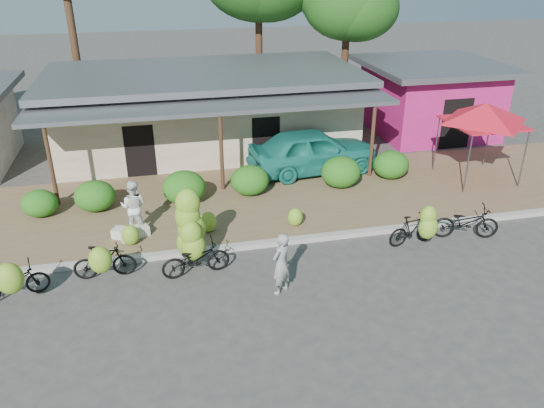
{
  "coord_description": "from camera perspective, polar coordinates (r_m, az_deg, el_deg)",
  "views": [
    {
      "loc": [
        -2.17,
        -11.22,
        7.86
      ],
      "look_at": [
        0.93,
        2.3,
        1.2
      ],
      "focal_mm": 35.0,
      "sensor_mm": 36.0,
      "label": 1
    }
  ],
  "objects": [
    {
      "name": "ground",
      "position": [
        13.87,
        -1.64,
        -8.88
      ],
      "size": [
        100.0,
        100.0,
        0.0
      ],
      "primitive_type": "plane",
      "color": "#3E3C3A",
      "rests_on": "ground"
    },
    {
      "name": "sidewalk",
      "position": [
        18.12,
        -4.78,
        0.07
      ],
      "size": [
        60.0,
        6.0,
        0.12
      ],
      "primitive_type": "cube",
      "color": "olive",
      "rests_on": "ground"
    },
    {
      "name": "curb",
      "position": [
        15.49,
        -3.12,
        -4.56
      ],
      "size": [
        60.0,
        0.25,
        0.15
      ],
      "primitive_type": "cube",
      "color": "#A8A399",
      "rests_on": "ground"
    },
    {
      "name": "shop_main",
      "position": [
        23.08,
        -7.17,
        10.03
      ],
      "size": [
        13.0,
        8.5,
        3.35
      ],
      "color": "beige",
      "rests_on": "ground"
    },
    {
      "name": "shop_pink",
      "position": [
        26.3,
        16.61,
        10.99
      ],
      "size": [
        6.0,
        6.0,
        3.25
      ],
      "color": "#CA1F78",
      "rests_on": "ground"
    },
    {
      "name": "tree_near_right",
      "position": [
        27.6,
        7.72,
        20.86
      ],
      "size": [
        4.57,
        4.4,
        7.36
      ],
      "color": "#46301C",
      "rests_on": "ground"
    },
    {
      "name": "hedge_0",
      "position": [
        18.46,
        -23.73,
        0.06
      ],
      "size": [
        1.13,
        1.01,
        0.88
      ],
      "primitive_type": "ellipsoid",
      "color": "#1F6316",
      "rests_on": "sidewalk"
    },
    {
      "name": "hedge_1",
      "position": [
        18.19,
        -18.52,
        0.83
      ],
      "size": [
        1.31,
        1.18,
        1.02
      ],
      "primitive_type": "ellipsoid",
      "color": "#1F6316",
      "rests_on": "sidewalk"
    },
    {
      "name": "hedge_2",
      "position": [
        17.98,
        -9.45,
        1.77
      ],
      "size": [
        1.45,
        1.3,
        1.13
      ],
      "primitive_type": "ellipsoid",
      "color": "#1F6316",
      "rests_on": "sidewalk"
    },
    {
      "name": "hedge_3",
      "position": [
        18.42,
        -2.41,
        2.57
      ],
      "size": [
        1.34,
        1.21,
        1.05
      ],
      "primitive_type": "ellipsoid",
      "color": "#1F6316",
      "rests_on": "sidewalk"
    },
    {
      "name": "hedge_4",
      "position": [
        19.16,
        7.41,
        3.42
      ],
      "size": [
        1.44,
        1.29,
        1.12
      ],
      "primitive_type": "ellipsoid",
      "color": "#1F6316",
      "rests_on": "sidewalk"
    },
    {
      "name": "hedge_5",
      "position": [
        20.28,
        12.69,
        4.15
      ],
      "size": [
        1.34,
        1.21,
        1.05
      ],
      "primitive_type": "ellipsoid",
      "color": "#1F6316",
      "rests_on": "sidewalk"
    },
    {
      "name": "red_canopy",
      "position": [
        20.61,
        21.94,
        9.06
      ],
      "size": [
        3.5,
        3.5,
        2.86
      ],
      "color": "#59595E",
      "rests_on": "sidewalk"
    },
    {
      "name": "bike_far_left",
      "position": [
        14.5,
        -26.22,
        -7.5
      ],
      "size": [
        1.82,
        1.41,
        1.36
      ],
      "rotation": [
        0.0,
        0.0,
        1.82
      ],
      "color": "black",
      "rests_on": "ground"
    },
    {
      "name": "bike_left",
      "position": [
        14.48,
        -17.66,
        -5.87
      ],
      "size": [
        1.62,
        1.13,
        1.28
      ],
      "rotation": [
        0.0,
        0.0,
        1.56
      ],
      "color": "black",
      "rests_on": "ground"
    },
    {
      "name": "bike_center",
      "position": [
        14.27,
        -8.58,
        -3.79
      ],
      "size": [
        1.9,
        1.31,
        2.28
      ],
      "rotation": [
        0.0,
        0.0,
        1.7
      ],
      "color": "black",
      "rests_on": "ground"
    },
    {
      "name": "bike_right",
      "position": [
        15.85,
        15.35,
        -2.46
      ],
      "size": [
        1.63,
        1.22,
        1.51
      ],
      "rotation": [
        0.0,
        0.0,
        1.72
      ],
      "color": "black",
      "rests_on": "ground"
    },
    {
      "name": "bike_far_right",
      "position": [
        16.87,
        20.12,
        -1.85
      ],
      "size": [
        2.07,
        1.15,
        1.03
      ],
      "rotation": [
        0.0,
        0.0,
        1.32
      ],
      "color": "black",
      "rests_on": "ground"
    },
    {
      "name": "loose_banana_a",
      "position": [
        15.86,
        -14.98,
        -3.25
      ],
      "size": [
        0.49,
        0.42,
        0.62
      ],
      "primitive_type": "ellipsoid",
      "color": "#A4BF2F",
      "rests_on": "sidewalk"
    },
    {
      "name": "loose_banana_b",
      "position": [
        16.11,
        -6.91,
        -1.93
      ],
      "size": [
        0.53,
        0.45,
        0.66
      ],
      "primitive_type": "ellipsoid",
      "color": "#A4BF2F",
      "rests_on": "sidewalk"
    },
    {
      "name": "loose_banana_c",
      "position": [
        16.37,
        2.51,
        -1.41
      ],
      "size": [
        0.47,
        0.4,
        0.59
      ],
      "primitive_type": "ellipsoid",
      "color": "#A4BF2F",
      "rests_on": "sidewalk"
    },
    {
      "name": "sack_near",
      "position": [
        16.31,
        -14.61,
        -2.98
      ],
      "size": [
        0.94,
        0.69,
        0.3
      ],
      "primitive_type": "cube",
      "rotation": [
        0.0,
        0.0,
        0.39
      ],
      "color": "silver",
      "rests_on": "sidewalk"
    },
    {
      "name": "sack_far",
      "position": [
        16.36,
        -15.49,
        -3.04
      ],
      "size": [
        0.84,
        0.66,
        0.28
      ],
      "primitive_type": "cube",
      "rotation": [
        0.0,
        0.0,
        -0.44
      ],
      "color": "silver",
      "rests_on": "sidewalk"
    },
    {
      "name": "vendor",
      "position": [
        13.21,
        0.99,
        -6.45
      ],
      "size": [
        0.73,
        0.69,
        1.68
      ],
      "primitive_type": "imported",
      "rotation": [
        0.0,
        0.0,
        3.8
      ],
      "color": "gray",
      "rests_on": "ground"
    },
    {
      "name": "bystander",
      "position": [
        16.33,
        -14.66,
        -0.28
      ],
      "size": [
        0.96,
        0.85,
        1.66
      ],
      "primitive_type": "imported",
      "rotation": [
        0.0,
        0.0,
        2.82
      ],
      "color": "white",
      "rests_on": "sidewalk"
    },
    {
      "name": "teal_van",
      "position": [
        20.32,
        4.46,
        5.74
      ],
      "size": [
        5.14,
        2.47,
        1.69
      ],
      "primitive_type": "imported",
      "rotation": [
        0.0,
        0.0,
        1.67
      ],
      "color": "#1C7F71",
      "rests_on": "sidewalk"
    }
  ]
}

